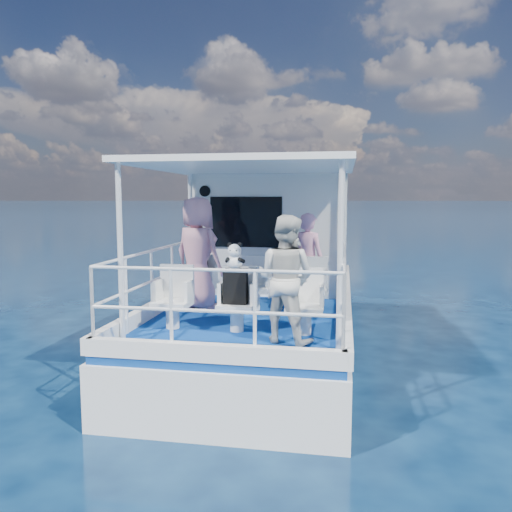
{
  "coord_description": "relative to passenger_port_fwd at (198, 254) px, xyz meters",
  "views": [
    {
      "loc": [
        1.39,
        -7.47,
        2.65
      ],
      "look_at": [
        0.13,
        -0.4,
        1.84
      ],
      "focal_mm": 35.0,
      "sensor_mm": 36.0,
      "label": 1
    }
  ],
  "objects": [
    {
      "name": "panda",
      "position": [
        0.88,
        -1.24,
        0.12
      ],
      "size": [
        0.23,
        0.19,
        0.35
      ],
      "primitive_type": null,
      "color": "white",
      "rests_on": "backpack_center"
    },
    {
      "name": "canopy",
      "position": [
        0.89,
        -0.29,
        1.34
      ],
      "size": [
        3.0,
        3.2,
        0.08
      ],
      "primitive_type": "cube",
      "color": "white",
      "rests_on": "cabin"
    },
    {
      "name": "seat_port_aft",
      "position": [
        -0.01,
        -1.19,
        -0.71
      ],
      "size": [
        0.48,
        0.46,
        0.38
      ],
      "primitive_type": "cube",
      "color": "white",
      "rests_on": "deck"
    },
    {
      "name": "railings",
      "position": [
        0.89,
        -0.66,
        -0.4
      ],
      "size": [
        2.84,
        3.59,
        1.0
      ],
      "primitive_type": null,
      "color": "white",
      "rests_on": "deck"
    },
    {
      "name": "seat_center_aft",
      "position": [
        0.89,
        -1.19,
        -0.71
      ],
      "size": [
        0.48,
        0.46,
        0.38
      ],
      "primitive_type": "cube",
      "color": "white",
      "rests_on": "deck"
    },
    {
      "name": "seat_center_fwd",
      "position": [
        0.89,
        0.11,
        -0.71
      ],
      "size": [
        0.48,
        0.46,
        0.38
      ],
      "primitive_type": "cube",
      "color": "white",
      "rests_on": "deck"
    },
    {
      "name": "passenger_stbd_fwd",
      "position": [
        1.7,
        0.5,
        -0.13
      ],
      "size": [
        0.66,
        0.57,
        1.54
      ],
      "primitive_type": "imported",
      "rotation": [
        0.0,
        0.0,
        2.71
      ],
      "color": "pink",
      "rests_on": "deck"
    },
    {
      "name": "hull",
      "position": [
        0.89,
        0.91,
        -1.8
      ],
      "size": [
        3.0,
        7.0,
        1.6
      ],
      "primitive_type": "cube",
      "color": "white",
      "rests_on": "ground"
    },
    {
      "name": "backpack_center",
      "position": [
        0.88,
        -1.23,
        -0.29
      ],
      "size": [
        0.31,
        0.17,
        0.46
      ],
      "primitive_type": "cube",
      "color": "black",
      "rests_on": "seat_center_aft"
    },
    {
      "name": "seat_stbd_fwd",
      "position": [
        1.79,
        0.11,
        -0.71
      ],
      "size": [
        0.48,
        0.46,
        0.38
      ],
      "primitive_type": "cube",
      "color": "white",
      "rests_on": "deck"
    },
    {
      "name": "ground",
      "position": [
        0.89,
        -0.09,
        -1.8
      ],
      "size": [
        2000.0,
        2000.0,
        0.0
      ],
      "primitive_type": "plane",
      "color": "#071933",
      "rests_on": "ground"
    },
    {
      "name": "passenger_stbd_aft",
      "position": [
        1.58,
        -1.56,
        -0.11
      ],
      "size": [
        0.92,
        0.82,
        1.57
      ],
      "primitive_type": "imported",
      "rotation": [
        0.0,
        0.0,
        2.79
      ],
      "color": "silver",
      "rests_on": "deck"
    },
    {
      "name": "backpack_port",
      "position": [
        -0.04,
        0.08,
        -0.31
      ],
      "size": [
        0.32,
        0.18,
        0.41
      ],
      "primitive_type": "cube",
      "color": "black",
      "rests_on": "seat_port_fwd"
    },
    {
      "name": "cabin",
      "position": [
        0.89,
        2.21,
        0.2
      ],
      "size": [
        2.85,
        2.0,
        2.2
      ],
      "primitive_type": "cube",
      "color": "white",
      "rests_on": "deck"
    },
    {
      "name": "passenger_port_fwd",
      "position": [
        0.0,
        0.0,
        0.0
      ],
      "size": [
        0.81,
        0.71,
        1.79
      ],
      "primitive_type": "imported",
      "rotation": [
        0.0,
        0.0,
        2.72
      ],
      "color": "pink",
      "rests_on": "deck"
    },
    {
      "name": "deck",
      "position": [
        0.89,
        0.91,
        -0.95
      ],
      "size": [
        2.9,
        6.9,
        0.1
      ],
      "primitive_type": "cube",
      "color": "navy",
      "rests_on": "hull"
    },
    {
      "name": "seat_stbd_aft",
      "position": [
        1.79,
        -1.19,
        -0.71
      ],
      "size": [
        0.48,
        0.46,
        0.38
      ],
      "primitive_type": "cube",
      "color": "white",
      "rests_on": "deck"
    },
    {
      "name": "compact_camera",
      "position": [
        -0.05,
        0.1,
        -0.07
      ],
      "size": [
        0.1,
        0.06,
        0.06
      ],
      "primitive_type": "cube",
      "color": "black",
      "rests_on": "backpack_port"
    },
    {
      "name": "canopy_posts",
      "position": [
        0.89,
        -0.34,
        0.2
      ],
      "size": [
        2.77,
        2.97,
        2.2
      ],
      "color": "white",
      "rests_on": "deck"
    },
    {
      "name": "seat_port_fwd",
      "position": [
        -0.01,
        0.11,
        -0.71
      ],
      "size": [
        0.48,
        0.46,
        0.38
      ],
      "primitive_type": "cube",
      "color": "white",
      "rests_on": "deck"
    }
  ]
}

